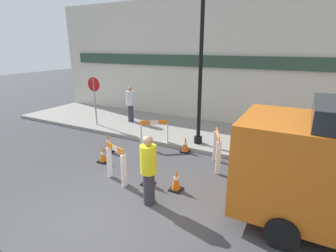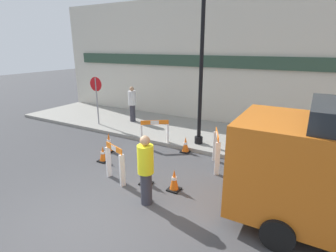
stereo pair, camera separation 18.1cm
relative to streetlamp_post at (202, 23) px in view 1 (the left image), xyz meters
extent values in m
plane|color=#424244|center=(-0.23, -5.07, -4.13)|extent=(60.00, 60.00, 0.00)
cube|color=gray|center=(-0.23, 1.18, -4.06)|extent=(18.00, 3.49, 0.14)
cube|color=beige|center=(-0.23, 3.00, -1.38)|extent=(18.00, 0.12, 5.50)
cube|color=#2D4738|center=(-0.23, 2.89, -1.33)|extent=(16.20, 0.10, 0.50)
cylinder|color=black|center=(0.00, 0.00, -3.87)|extent=(0.29, 0.29, 0.24)
cylinder|color=black|center=(0.00, 0.00, -1.03)|extent=(0.13, 0.13, 5.92)
cylinder|color=gray|center=(-4.77, 0.03, -2.98)|extent=(0.06, 0.06, 2.03)
cylinder|color=red|center=(-4.77, 0.03, -2.23)|extent=(0.60, 0.06, 0.60)
cube|color=white|center=(-1.27, -3.24, -3.70)|extent=(0.10, 0.14, 0.86)
cube|color=white|center=(-0.61, -3.47, -3.70)|extent=(0.10, 0.14, 0.86)
cube|color=orange|center=(-0.94, -3.36, -3.19)|extent=(0.72, 0.27, 0.15)
cube|color=white|center=(-0.94, -3.36, -3.19)|extent=(0.22, 0.10, 0.14)
cube|color=white|center=(1.27, -1.70, -3.65)|extent=(0.14, 0.11, 0.95)
cube|color=white|center=(0.91, -0.86, -3.65)|extent=(0.14, 0.11, 0.95)
cube|color=orange|center=(1.09, -1.28, -3.10)|extent=(0.41, 0.91, 0.15)
cube|color=white|center=(1.09, -1.28, -3.10)|extent=(0.14, 0.28, 0.14)
cube|color=white|center=(-1.00, -0.45, -3.72)|extent=(0.13, 0.14, 0.82)
cube|color=white|center=(-1.74, -0.99, -3.72)|extent=(0.13, 0.14, 0.82)
cube|color=orange|center=(-1.37, -0.72, -3.24)|extent=(0.81, 0.59, 0.15)
cube|color=white|center=(-1.37, -0.72, -3.24)|extent=(0.26, 0.20, 0.14)
cube|color=black|center=(-0.14, -3.10, -4.11)|extent=(0.30, 0.30, 0.04)
cone|color=orange|center=(-0.14, -3.10, -3.81)|extent=(0.22, 0.22, 0.55)
cylinder|color=white|center=(-0.14, -3.10, -3.79)|extent=(0.13, 0.13, 0.08)
cube|color=black|center=(0.63, -3.01, -4.11)|extent=(0.30, 0.30, 0.04)
cone|color=orange|center=(0.63, -3.01, -3.83)|extent=(0.23, 0.22, 0.52)
cylinder|color=white|center=(0.63, -3.01, -3.80)|extent=(0.13, 0.13, 0.07)
cube|color=black|center=(-0.19, -0.67, -4.11)|extent=(0.30, 0.30, 0.04)
cone|color=orange|center=(-0.19, -0.67, -3.83)|extent=(0.22, 0.22, 0.50)
cylinder|color=white|center=(-0.19, -0.67, -3.81)|extent=(0.13, 0.13, 0.07)
cube|color=black|center=(-2.09, -2.59, -4.11)|extent=(0.30, 0.30, 0.04)
cone|color=orange|center=(-2.09, -2.59, -3.86)|extent=(0.23, 0.22, 0.46)
cylinder|color=white|center=(-2.09, -2.59, -3.84)|extent=(0.13, 0.13, 0.06)
cube|color=black|center=(-2.47, -1.89, -4.11)|extent=(0.30, 0.30, 0.04)
cone|color=orange|center=(-2.47, -1.89, -3.77)|extent=(0.22, 0.22, 0.63)
cylinder|color=white|center=(-2.47, -1.89, -3.74)|extent=(0.13, 0.13, 0.09)
cylinder|color=#33333D|center=(0.35, -3.82, -3.74)|extent=(0.34, 0.34, 0.77)
cylinder|color=yellow|center=(0.35, -3.82, -3.04)|extent=(0.47, 0.47, 0.64)
sphere|color=tan|center=(0.35, -3.82, -2.61)|extent=(0.29, 0.29, 0.22)
cylinder|color=#33333D|center=(-3.75, 1.15, -3.61)|extent=(0.30, 0.30, 0.76)
cylinder|color=silver|center=(-3.75, 1.15, -2.92)|extent=(0.42, 0.42, 0.63)
sphere|color=tan|center=(-3.75, 1.15, -2.50)|extent=(0.23, 0.23, 0.19)
cylinder|color=black|center=(3.13, -1.86, -3.83)|extent=(0.60, 0.18, 0.60)
cylinder|color=black|center=(3.13, -3.88, -3.83)|extent=(0.60, 0.18, 0.60)
camera|label=1|loc=(3.18, -8.20, -0.68)|focal=28.00mm
camera|label=2|loc=(3.34, -8.11, -0.68)|focal=28.00mm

